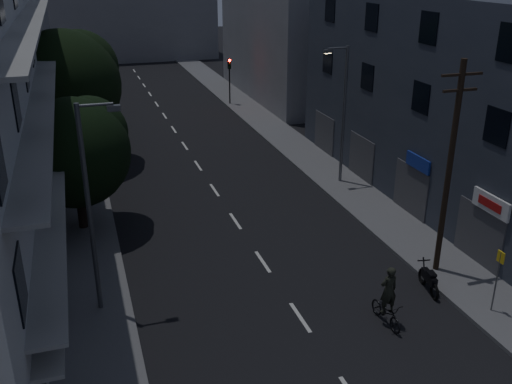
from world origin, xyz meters
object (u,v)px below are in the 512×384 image
bus_stop_sign (498,270)px  cyclist (387,305)px  utility_pole (450,166)px  motorcycle (429,280)px

bus_stop_sign → cyclist: 4.37m
utility_pole → motorcycle: size_ratio=4.78×
bus_stop_sign → cyclist: (-4.17, 0.67, -1.09)m
utility_pole → bus_stop_sign: bearing=-87.0°
utility_pole → motorcycle: utility_pole is taller
bus_stop_sign → motorcycle: (-1.37, 2.16, -1.41)m
bus_stop_sign → motorcycle: bus_stop_sign is taller
utility_pole → cyclist: size_ratio=3.77×
bus_stop_sign → motorcycle: size_ratio=1.34×
utility_pole → motorcycle: 4.71m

